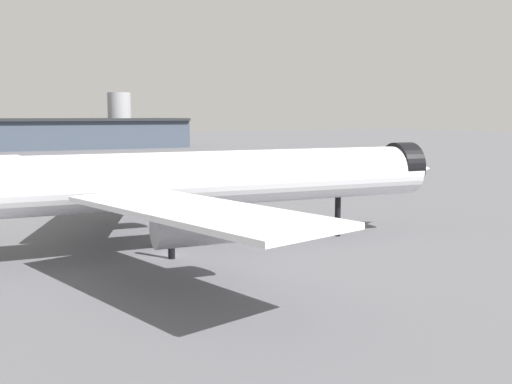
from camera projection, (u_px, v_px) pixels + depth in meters
ground at (168, 255)px, 64.15m from camera, size 900.00×900.00×0.00m
airliner_near_gate at (184, 181)px, 65.67m from camera, size 67.64×61.44×17.69m
terminal_building at (7, 133)px, 259.01m from camera, size 163.32×46.55×25.45m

